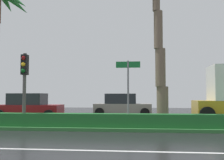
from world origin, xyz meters
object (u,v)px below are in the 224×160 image
object	(u,v)px
traffic_signal_median_left	(24,76)
street_name_sign	(128,84)
car_in_traffic_leading	(29,107)
car_in_traffic_second	(122,105)

from	to	relation	value
traffic_signal_median_left	street_name_sign	world-z (taller)	traffic_signal_median_left
street_name_sign	car_in_traffic_leading	size ratio (longest dim) A/B	0.70
traffic_signal_median_left	street_name_sign	distance (m)	4.94
street_name_sign	traffic_signal_median_left	bearing A→B (deg)	178.88
car_in_traffic_leading	car_in_traffic_second	xyz separation A→B (m)	(6.09, 3.09, 0.00)
street_name_sign	car_in_traffic_second	xyz separation A→B (m)	(-0.85, 8.54, -1.25)
traffic_signal_median_left	car_in_traffic_leading	world-z (taller)	traffic_signal_median_left
street_name_sign	car_in_traffic_second	world-z (taller)	street_name_sign
traffic_signal_median_left	car_in_traffic_leading	distance (m)	5.97
traffic_signal_median_left	car_in_traffic_second	distance (m)	9.53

